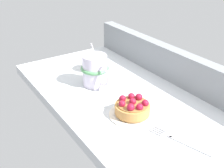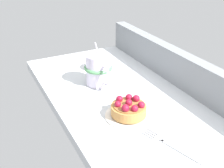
# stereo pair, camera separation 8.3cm
# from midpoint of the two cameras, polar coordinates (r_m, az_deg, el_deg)

# --- Properties ---
(ground_plane) EXTENTS (0.90, 0.43, 0.03)m
(ground_plane) POSITION_cam_midpoint_polar(r_m,az_deg,el_deg) (0.85, 1.33, -4.26)
(ground_plane) COLOR silver
(window_rail_back) EXTENTS (0.88, 0.04, 0.11)m
(window_rail_back) POSITION_cam_midpoint_polar(r_m,az_deg,el_deg) (0.93, 11.32, 3.05)
(window_rail_back) COLOR gray
(window_rail_back) RESTS_ON ground_plane
(dessert_plate) EXTENTS (0.13, 0.13, 0.01)m
(dessert_plate) POSITION_cam_midpoint_polar(r_m,az_deg,el_deg) (0.77, 1.04, -6.19)
(dessert_plate) COLOR silver
(dessert_plate) RESTS_ON ground_plane
(raspberry_tart) EXTENTS (0.10, 0.10, 0.05)m
(raspberry_tart) POSITION_cam_midpoint_polar(r_m,az_deg,el_deg) (0.76, 1.07, -4.79)
(raspberry_tart) COLOR #B77F42
(raspberry_tart) RESTS_ON dessert_plate
(coffee_mug) EXTENTS (0.13, 0.09, 0.14)m
(coffee_mug) POSITION_cam_midpoint_polar(r_m,az_deg,el_deg) (0.91, -6.02, 2.72)
(coffee_mug) COLOR silver
(coffee_mug) RESTS_ON ground_plane
(dessert_fork) EXTENTS (0.16, 0.06, 0.01)m
(dessert_fork) POSITION_cam_midpoint_polar(r_m,az_deg,el_deg) (0.69, 10.04, -11.29)
(dessert_fork) COLOR #B7B7BC
(dessert_fork) RESTS_ON ground_plane
(sugar_bowl) EXTENTS (0.06, 0.06, 0.04)m
(sugar_bowl) POSITION_cam_midpoint_polar(r_m,az_deg,el_deg) (1.03, -6.95, 3.82)
(sugar_bowl) COLOR silver
(sugar_bowl) RESTS_ON ground_plane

